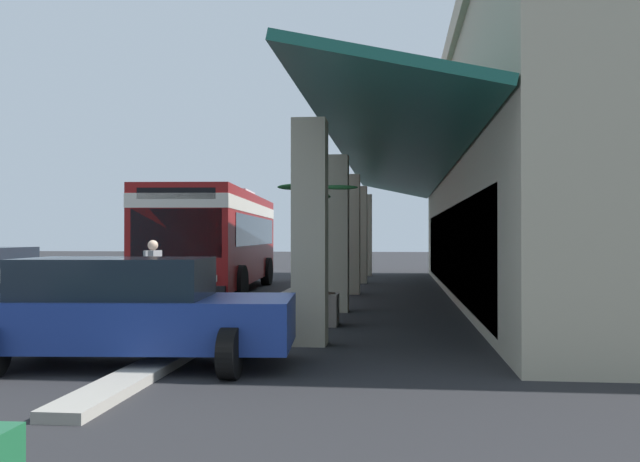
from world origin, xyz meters
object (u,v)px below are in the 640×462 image
parked_sedan_blue (127,310)px  potted_palm (320,286)px  transit_bus (217,234)px  pedestrian (153,274)px

parked_sedan_blue → potted_palm: size_ratio=1.59×
transit_bus → potted_palm: 9.35m
transit_bus → pedestrian: bearing=3.6°
pedestrian → potted_palm: potted_palm is taller
transit_bus → parked_sedan_blue: size_ratio=2.51×
transit_bus → potted_palm: size_ratio=4.00×
transit_bus → parked_sedan_blue: transit_bus is taller
parked_sedan_blue → pedestrian: size_ratio=2.69×
pedestrian → potted_palm: 3.92m
parked_sedan_blue → potted_palm: potted_palm is taller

